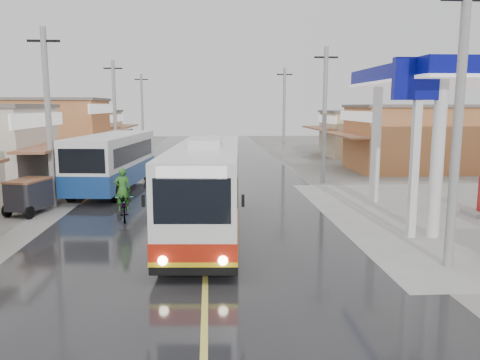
{
  "coord_description": "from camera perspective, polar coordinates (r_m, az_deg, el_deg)",
  "views": [
    {
      "loc": [
        0.13,
        -12.54,
        4.6
      ],
      "look_at": [
        1.43,
        6.86,
        1.52
      ],
      "focal_mm": 35.0,
      "sensor_mm": 36.0,
      "label": 1
    }
  ],
  "objects": [
    {
      "name": "shopfronts_right",
      "position": [
        29.06,
        27.01,
        -1.09
      ],
      "size": [
        11.0,
        44.0,
        4.8
      ],
      "primitive_type": null,
      "color": "beige",
      "rests_on": "ground"
    },
    {
      "name": "tricycle_near",
      "position": [
        21.92,
        -24.38,
        -1.6
      ],
      "size": [
        1.71,
        2.23,
        1.52
      ],
      "rotation": [
        0.0,
        0.0,
        -0.24
      ],
      "color": "#26262D",
      "rests_on": "ground"
    },
    {
      "name": "shopfronts_left",
      "position": [
        33.56,
        -26.82,
        0.16
      ],
      "size": [
        11.0,
        44.0,
        5.2
      ],
      "primitive_type": null,
      "color": "tan",
      "rests_on": "ground"
    },
    {
      "name": "ground",
      "position": [
        13.36,
        -4.24,
        -11.16
      ],
      "size": [
        120.0,
        120.0,
        0.0
      ],
      "primitive_type": "plane",
      "color": "slate",
      "rests_on": "ground"
    },
    {
      "name": "centre_line",
      "position": [
        27.92,
        -4.05,
        -0.45
      ],
      "size": [
        0.15,
        90.0,
        0.01
      ],
      "primitive_type": "cube",
      "color": "#D8CC4C",
      "rests_on": "road"
    },
    {
      "name": "utility_poles_left",
      "position": [
        29.78,
        -17.64,
        -0.3
      ],
      "size": [
        1.6,
        50.0,
        8.0
      ],
      "primitive_type": null,
      "color": "gray",
      "rests_on": "ground"
    },
    {
      "name": "second_bus",
      "position": [
        26.52,
        -15.18,
        2.28
      ],
      "size": [
        3.44,
        9.38,
        3.04
      ],
      "rotation": [
        0.0,
        0.0,
        -0.11
      ],
      "color": "silver",
      "rests_on": "road"
    },
    {
      "name": "coach_bus",
      "position": [
        17.27,
        -4.04,
        -0.8
      ],
      "size": [
        3.16,
        11.15,
        3.44
      ],
      "rotation": [
        0.0,
        0.0,
        -0.06
      ],
      "color": "silver",
      "rests_on": "road"
    },
    {
      "name": "cyclist",
      "position": [
        19.61,
        -13.96,
        -2.69
      ],
      "size": [
        1.07,
        2.11,
        2.17
      ],
      "rotation": [
        0.0,
        0.0,
        0.19
      ],
      "color": "black",
      "rests_on": "ground"
    },
    {
      "name": "road",
      "position": [
        27.92,
        -4.05,
        -0.47
      ],
      "size": [
        12.0,
        90.0,
        0.02
      ],
      "primitive_type": "cube",
      "color": "black",
      "rests_on": "ground"
    },
    {
      "name": "utility_poles_right",
      "position": [
        28.75,
        10.04,
        -0.33
      ],
      "size": [
        1.6,
        36.0,
        8.0
      ],
      "primitive_type": null,
      "color": "gray",
      "rests_on": "ground"
    }
  ]
}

